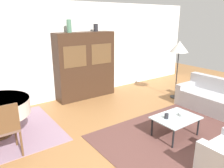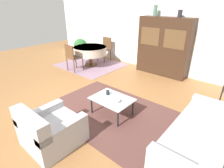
{
  "view_description": "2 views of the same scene",
  "coord_description": "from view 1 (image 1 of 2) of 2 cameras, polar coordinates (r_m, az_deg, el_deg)",
  "views": [
    {
      "loc": [
        -2.3,
        -2.1,
        2.26
      ],
      "look_at": [
        0.2,
        1.4,
        0.95
      ],
      "focal_mm": 35.0,
      "sensor_mm": 36.0,
      "label": 1
    },
    {
      "loc": [
        3.09,
        -2.17,
        2.28
      ],
      "look_at": [
        0.96,
        0.33,
        0.75
      ],
      "focal_mm": 28.0,
      "sensor_mm": 36.0,
      "label": 2
    }
  ],
  "objects": [
    {
      "name": "floor_lamp",
      "position": [
        6.41,
        17.14,
        8.94
      ],
      "size": [
        0.51,
        0.51,
        1.65
      ],
      "color": "black",
      "rests_on": "ground_plane"
    },
    {
      "name": "display_cabinet",
      "position": [
        6.33,
        -7.01,
        4.8
      ],
      "size": [
        1.73,
        0.47,
        1.89
      ],
      "color": "#382316",
      "rests_on": "ground_plane"
    },
    {
      "name": "dining_chair_near",
      "position": [
        4.0,
        -26.33,
        -10.06
      ],
      "size": [
        0.44,
        0.44,
        0.96
      ],
      "color": "brown",
      "rests_on": "dining_rug"
    },
    {
      "name": "cup",
      "position": [
        4.36,
        14.03,
        -8.11
      ],
      "size": [
        0.08,
        0.08,
        0.1
      ],
      "color": "#232328",
      "rests_on": "coffee_table"
    },
    {
      "name": "ground_plane",
      "position": [
        3.85,
        10.34,
        -19.34
      ],
      "size": [
        14.0,
        14.0,
        0.0
      ],
      "primitive_type": "plane",
      "color": "#9E6B3D"
    },
    {
      "name": "vase_short",
      "position": [
        6.39,
        -4.27,
        14.47
      ],
      "size": [
        0.13,
        0.13,
        0.21
      ],
      "color": "#232328",
      "rests_on": "display_cabinet"
    },
    {
      "name": "wall_back",
      "position": [
        6.24,
        -13.67,
        8.07
      ],
      "size": [
        10.0,
        0.06,
        2.7
      ],
      "color": "white",
      "rests_on": "ground_plane"
    },
    {
      "name": "couch",
      "position": [
        6.01,
        26.32,
        -4.03
      ],
      "size": [
        0.82,
        2.0,
        0.79
      ],
      "rotation": [
        0.0,
        0.0,
        1.57
      ],
      "color": "#B2B2B7",
      "rests_on": "ground_plane"
    },
    {
      "name": "coffee_table",
      "position": [
        4.49,
        16.33,
        -8.78
      ],
      "size": [
        0.87,
        0.64,
        0.39
      ],
      "color": "black",
      "rests_on": "area_rug"
    },
    {
      "name": "bowl",
      "position": [
        4.54,
        18.28,
        -7.65
      ],
      "size": [
        0.17,
        0.17,
        0.07
      ],
      "color": "white",
      "rests_on": "coffee_table"
    },
    {
      "name": "area_rug",
      "position": [
        4.66,
        15.43,
        -12.65
      ],
      "size": [
        3.04,
        2.03,
        0.01
      ],
      "color": "brown",
      "rests_on": "ground_plane"
    },
    {
      "name": "vase_tall",
      "position": [
        6.0,
        -11.15,
        14.65
      ],
      "size": [
        0.13,
        0.13,
        0.33
      ],
      "color": "#4C7A60",
      "rests_on": "display_cabinet"
    }
  ]
}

